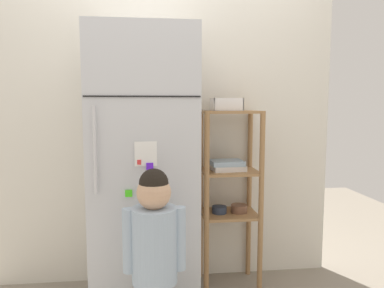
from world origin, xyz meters
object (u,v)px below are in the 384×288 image
pantry_shelf_unit (229,182)px  fruit_bin (228,106)px  refrigerator (145,170)px  child_standing (154,244)px

pantry_shelf_unit → fruit_bin: (-0.01, 0.01, 0.54)m
refrigerator → fruit_bin: (0.58, 0.15, 0.42)m
refrigerator → child_standing: (0.05, -0.55, -0.29)m
fruit_bin → refrigerator: bearing=-165.3°
pantry_shelf_unit → fruit_bin: bearing=130.8°
refrigerator → fruit_bin: size_ratio=8.71×
child_standing → fruit_bin: size_ratio=4.87×
pantry_shelf_unit → fruit_bin: size_ratio=6.22×
refrigerator → pantry_shelf_unit: bearing=13.2°
refrigerator → fruit_bin: 0.73m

